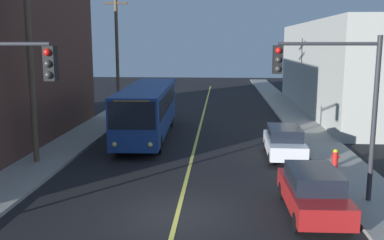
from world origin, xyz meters
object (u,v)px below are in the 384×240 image
Objects in this scene: parked_car_red at (313,191)px; parked_car_white at (284,142)px; traffic_signal_right_corner at (332,88)px; utility_pole_mid at (117,43)px; fire_hydrant at (335,157)px; city_bus at (148,108)px; utility_pole_near at (29,38)px.

parked_car_red and parked_car_white have the same top height.
traffic_signal_right_corner is (0.74, 1.13, 3.46)m from parked_car_red.
parked_car_red is 1.00× the size of parked_car_white.
parked_car_white is 19.50m from utility_pole_mid.
fire_hydrant is (1.44, 4.46, -3.72)m from traffic_signal_right_corner.
city_bus is at bearing 122.55° from parked_car_red.
city_bus reaches higher than parked_car_white.
fire_hydrant is (14.20, -16.45, -5.30)m from utility_pole_mid.
utility_pole_near reaches higher than traffic_signal_right_corner.
city_bus is 2.04× the size of traffic_signal_right_corner.
city_bus is 14.51m from parked_car_red.
traffic_signal_right_corner is at bearing 56.97° from parked_car_red.
fire_hydrant is at bearing -49.20° from utility_pole_mid.
traffic_signal_right_corner is at bearing -107.89° from fire_hydrant.
traffic_signal_right_corner is at bearing -18.73° from utility_pole_near.
parked_car_red is at bearing -57.45° from city_bus.
utility_pole_near is 1.04× the size of utility_pole_mid.
parked_car_white is at bearing 89.43° from parked_car_red.
parked_car_red is 5.28× the size of fire_hydrant.
utility_pole_near reaches higher than parked_car_white.
utility_pole_near is at bearing -90.63° from utility_pole_mid.
traffic_signal_right_corner is (12.94, -4.39, -1.80)m from utility_pole_near.
city_bus is 14.19m from traffic_signal_right_corner.
traffic_signal_right_corner is 7.14× the size of fire_hydrant.
parked_car_red is at bearing -61.39° from utility_pole_mid.
parked_car_white is at bearing 136.17° from fire_hydrant.
utility_pole_mid is at bearing 129.97° from parked_car_white.
traffic_signal_right_corner reaches higher than fire_hydrant.
utility_pole_mid is at bearing 118.61° from parked_car_red.
parked_car_white is (7.87, -4.60, -0.98)m from city_bus.
parked_car_red is 7.61m from parked_car_white.
city_bus is at bearing 56.54° from utility_pole_near.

